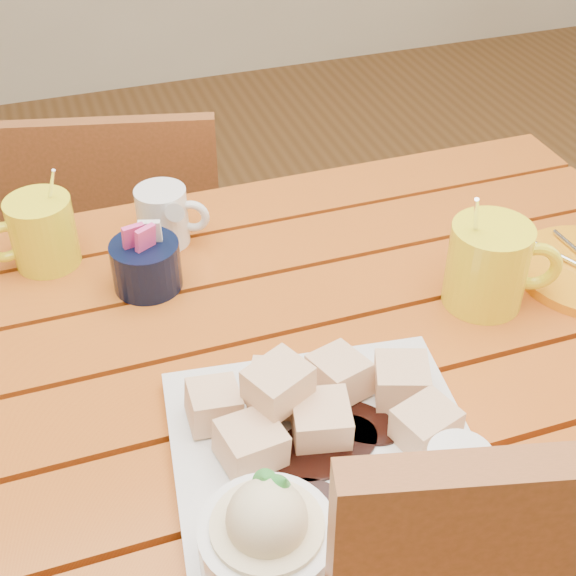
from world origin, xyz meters
name	(u,v)px	position (x,y,z in m)	size (l,w,h in m)	color
table	(256,442)	(0.00, 0.00, 0.64)	(1.20, 0.79, 0.75)	#AB4516
dessert_plate	(316,468)	(0.01, -0.16, 0.78)	(0.33, 0.33, 0.12)	white
coffee_mug_left	(41,232)	(-0.19, 0.29, 0.80)	(0.12, 0.08, 0.14)	yellow
coffee_mug_right	(490,264)	(0.30, 0.04, 0.81)	(0.13, 0.10, 0.16)	yellow
cream_pitcher	(164,215)	(-0.03, 0.29, 0.79)	(0.10, 0.08, 0.08)	white
sugar_caddy	(146,264)	(-0.08, 0.20, 0.78)	(0.08, 0.08, 0.09)	black
chair_far	(125,267)	(-0.06, 0.66, 0.45)	(0.46, 0.46, 0.80)	brown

